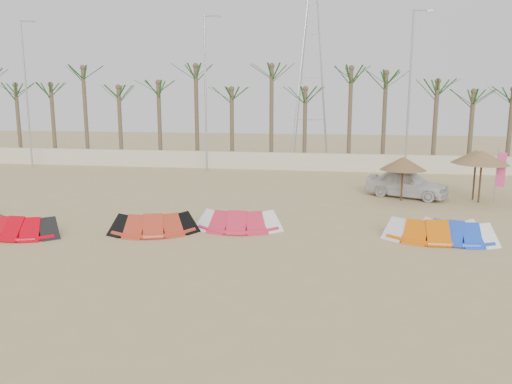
% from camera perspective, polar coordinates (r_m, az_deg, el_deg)
% --- Properties ---
extents(ground, '(120.00, 120.00, 0.00)m').
position_cam_1_polar(ground, '(16.35, -3.53, -8.36)').
color(ground, tan).
rests_on(ground, ground).
extents(boundary_wall, '(60.00, 0.30, 1.30)m').
position_cam_1_polar(boundary_wall, '(37.50, 4.07, 3.51)').
color(boundary_wall, beige).
rests_on(boundary_wall, ground).
extents(palm_line, '(52.00, 4.00, 7.70)m').
position_cam_1_polar(palm_line, '(38.66, 5.41, 12.31)').
color(palm_line, brown).
rests_on(palm_line, ground).
extents(lamp_a, '(1.25, 0.14, 11.00)m').
position_cam_1_polar(lamp_a, '(42.20, -24.73, 10.34)').
color(lamp_a, '#A5A8AD').
rests_on(lamp_a, ground).
extents(lamp_b, '(1.25, 0.14, 11.00)m').
position_cam_1_polar(lamp_b, '(36.31, -5.74, 11.34)').
color(lamp_b, '#A5A8AD').
rests_on(lamp_b, ground).
extents(lamp_c, '(1.25, 0.14, 11.00)m').
position_cam_1_polar(lamp_c, '(35.33, 17.18, 10.95)').
color(lamp_c, '#A5A8AD').
rests_on(lamp_c, ground).
extents(pylon, '(3.00, 3.00, 14.00)m').
position_cam_1_polar(pylon, '(43.45, 6.14, 3.60)').
color(pylon, '#A5A8AD').
rests_on(pylon, ground).
extents(kite_red_left, '(3.13, 1.57, 0.90)m').
position_cam_1_polar(kite_red_left, '(21.70, -24.90, -3.41)').
color(kite_red_left, '#CD000F').
rests_on(kite_red_left, ground).
extents(kite_red_mid, '(3.73, 2.43, 0.90)m').
position_cam_1_polar(kite_red_mid, '(20.58, -11.30, -3.33)').
color(kite_red_mid, '#B7351E').
rests_on(kite_red_mid, ground).
extents(kite_red_right, '(3.50, 1.72, 0.90)m').
position_cam_1_polar(kite_red_right, '(20.72, -1.87, -3.02)').
color(kite_red_right, '#DC2542').
rests_on(kite_red_right, ground).
extents(kite_orange, '(3.68, 1.62, 0.90)m').
position_cam_1_polar(kite_orange, '(20.45, 19.58, -3.83)').
color(kite_orange, '#DF6107').
rests_on(kite_orange, ground).
extents(kite_blue, '(3.27, 2.20, 0.90)m').
position_cam_1_polar(kite_blue, '(20.42, 21.60, -4.00)').
color(kite_blue, blue).
rests_on(kite_blue, ground).
extents(parasol_left, '(2.39, 2.39, 2.33)m').
position_cam_1_polar(parasol_left, '(27.12, 16.47, 3.16)').
color(parasol_left, '#4C331E').
rests_on(parasol_left, ground).
extents(parasol_mid, '(2.51, 2.51, 2.65)m').
position_cam_1_polar(parasol_mid, '(28.66, 23.85, 3.71)').
color(parasol_mid, '#4C331E').
rests_on(parasol_mid, ground).
extents(parasol_right, '(2.69, 2.69, 2.70)m').
position_cam_1_polar(parasol_right, '(27.96, 24.42, 3.61)').
color(parasol_right, '#4C331E').
rests_on(parasol_right, ground).
extents(flag_pink, '(0.44, 0.18, 2.75)m').
position_cam_1_polar(flag_pink, '(28.58, 26.10, 2.16)').
color(flag_pink, '#A5A8AD').
rests_on(flag_pink, ground).
extents(car, '(4.67, 3.45, 1.48)m').
position_cam_1_polar(car, '(28.29, 16.86, 0.90)').
color(car, silver).
rests_on(car, ground).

